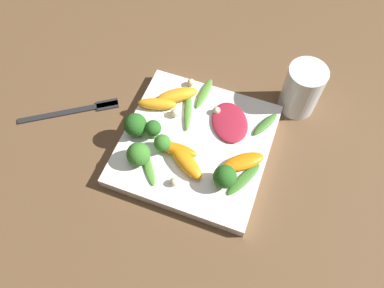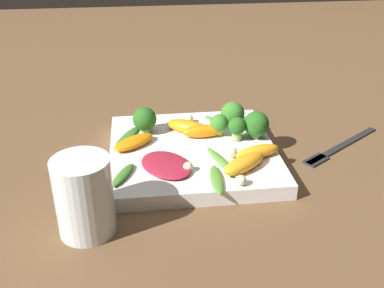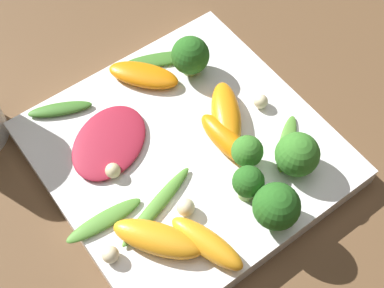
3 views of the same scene
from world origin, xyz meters
name	(u,v)px [view 2 (image 2 of 3)]	position (x,y,z in m)	size (l,w,h in m)	color
ground_plane	(192,159)	(0.00, 0.00, 0.00)	(2.40, 2.40, 0.00)	brown
plate	(192,153)	(0.00, 0.00, 0.01)	(0.25, 0.25, 0.02)	white
drinking_glass	(84,197)	(0.15, 0.15, 0.05)	(0.07, 0.07, 0.10)	white
fork	(335,149)	(-0.23, 0.00, 0.00)	(0.17, 0.12, 0.01)	#262628
radicchio_leaf_0	(166,165)	(0.04, 0.06, 0.03)	(0.10, 0.11, 0.01)	maroon
orange_segment_0	(134,142)	(0.09, -0.01, 0.03)	(0.08, 0.07, 0.01)	orange
orange_segment_1	(203,131)	(-0.02, -0.03, 0.03)	(0.07, 0.02, 0.02)	orange
orange_segment_2	(257,152)	(-0.09, 0.04, 0.03)	(0.07, 0.04, 0.02)	orange
orange_segment_3	(244,163)	(-0.06, 0.08, 0.03)	(0.08, 0.07, 0.02)	orange
orange_segment_4	(187,127)	(0.00, -0.05, 0.03)	(0.08, 0.06, 0.02)	orange
broccoli_floret_0	(219,124)	(-0.05, -0.03, 0.04)	(0.03, 0.03, 0.04)	#84AD5B
broccoli_floret_1	(233,114)	(-0.08, -0.07, 0.04)	(0.04, 0.04, 0.04)	#7A9E51
broccoli_floret_2	(256,124)	(-0.10, -0.02, 0.05)	(0.04, 0.04, 0.04)	#7A9E51
broccoli_floret_3	(237,127)	(-0.07, -0.01, 0.05)	(0.03, 0.03, 0.04)	#84AD5B
broccoli_floret_4	(145,120)	(0.07, -0.06, 0.05)	(0.04, 0.04, 0.04)	#84AD5B
arugula_sprig_0	(127,137)	(0.10, -0.04, 0.03)	(0.05, 0.08, 0.01)	#3D7528
arugula_sprig_1	(222,162)	(-0.04, 0.06, 0.03)	(0.04, 0.09, 0.01)	#518E33
arugula_sprig_2	(217,179)	(-0.02, 0.10, 0.03)	(0.02, 0.07, 0.01)	#518E33
arugula_sprig_3	(219,122)	(-0.05, -0.08, 0.03)	(0.05, 0.06, 0.00)	#518E33
arugula_sprig_4	(123,175)	(0.10, 0.07, 0.03)	(0.04, 0.06, 0.01)	#3D7528
macadamia_nut_0	(189,119)	(-0.01, -0.09, 0.03)	(0.01, 0.01, 0.01)	beige
macadamia_nut_1	(241,180)	(-0.05, 0.11, 0.03)	(0.01, 0.01, 0.01)	beige
macadamia_nut_2	(232,152)	(-0.05, 0.04, 0.03)	(0.02, 0.02, 0.02)	beige
macadamia_nut_3	(188,167)	(0.01, 0.07, 0.03)	(0.01, 0.01, 0.01)	beige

